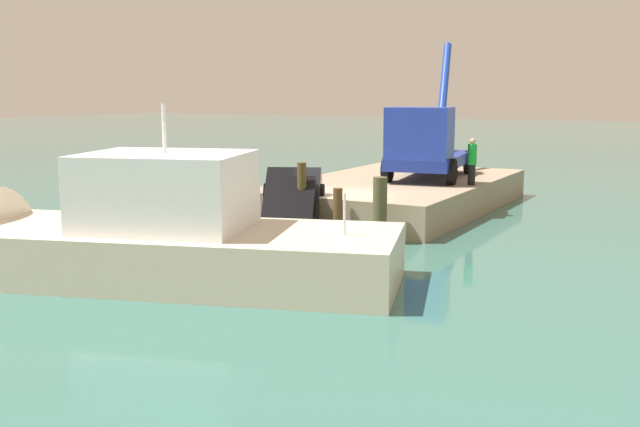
# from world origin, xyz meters

# --- Properties ---
(ground) EXTENTS (200.00, 200.00, 0.00)m
(ground) POSITION_xyz_m (0.00, 0.00, 0.00)
(ground) COLOR #386B60
(dock) EXTENTS (12.31, 7.15, 1.17)m
(dock) POSITION_xyz_m (-4.95, 0.00, 0.59)
(dock) COLOR gray
(dock) RESTS_ON ground
(crane_truck) EXTENTS (8.89, 3.54, 5.80)m
(crane_truck) POSITION_xyz_m (-5.38, 1.03, 2.58)
(crane_truck) COLOR navy
(crane_truck) RESTS_ON dock
(dock_worker) EXTENTS (0.34, 0.34, 1.78)m
(dock_worker) POSITION_xyz_m (-4.59, 3.17, 2.08)
(dock_worker) COLOR black
(dock_worker) RESTS_ON dock
(salvaged_car) EXTENTS (3.97, 3.23, 3.36)m
(salvaged_car) POSITION_xyz_m (2.14, -0.78, 0.56)
(salvaged_car) COLOR black
(salvaged_car) RESTS_ON ground
(moored_yacht) EXTENTS (8.36, 15.50, 6.09)m
(moored_yacht) POSITION_xyz_m (9.33, -3.12, 0.51)
(moored_yacht) COLOR beige
(moored_yacht) RESTS_ON ground
(piling_near) EXTENTS (0.29, 0.29, 2.17)m
(piling_near) POSITION_xyz_m (1.59, -2.50, 1.09)
(piling_near) COLOR brown
(piling_near) RESTS_ON ground
(piling_mid) EXTENTS (0.30, 0.30, 2.39)m
(piling_mid) POSITION_xyz_m (1.76, -0.54, 1.20)
(piling_mid) COLOR brown
(piling_mid) RESTS_ON ground
(piling_far) EXTENTS (0.31, 0.31, 1.61)m
(piling_far) POSITION_xyz_m (1.54, 0.68, 0.80)
(piling_far) COLOR brown
(piling_far) RESTS_ON ground
(piling_end) EXTENTS (0.44, 0.44, 2.08)m
(piling_end) POSITION_xyz_m (1.81, 2.30, 1.04)
(piling_end) COLOR brown
(piling_end) RESTS_ON ground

